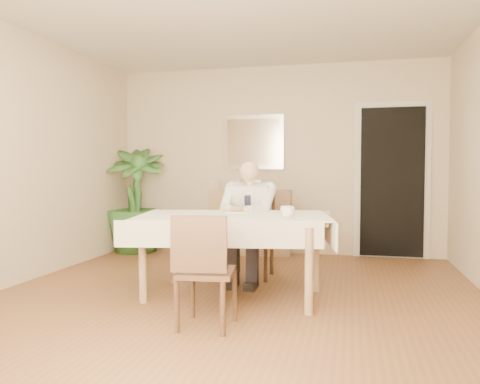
% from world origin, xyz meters
% --- Properties ---
extents(room, '(5.00, 5.02, 2.60)m').
position_xyz_m(room, '(0.00, 0.00, 1.30)').
color(room, brown).
rests_on(room, ground).
extents(window, '(1.34, 0.04, 1.44)m').
position_xyz_m(window, '(0.00, -2.47, 1.45)').
color(window, silver).
rests_on(window, room).
extents(doorway, '(0.96, 0.07, 2.10)m').
position_xyz_m(doorway, '(1.55, 2.46, 1.00)').
color(doorway, silver).
rests_on(doorway, ground).
extents(mirror, '(0.86, 0.04, 0.76)m').
position_xyz_m(mirror, '(-0.31, 2.47, 1.55)').
color(mirror, silver).
rests_on(mirror, room).
extents(dining_table, '(1.89, 1.32, 0.75)m').
position_xyz_m(dining_table, '(-0.01, 0.14, 0.67)').
color(dining_table, '#977755').
rests_on(dining_table, ground).
extents(chair_far, '(0.47, 0.47, 0.94)m').
position_xyz_m(chair_far, '(-0.01, 1.02, 0.53)').
color(chair_far, '#3E2513').
rests_on(chair_far, ground).
extents(chair_near, '(0.44, 0.45, 0.84)m').
position_xyz_m(chair_near, '(-0.00, -0.78, 0.47)').
color(chair_near, '#3E2513').
rests_on(chair_near, ground).
extents(seated_man, '(0.48, 0.72, 1.24)m').
position_xyz_m(seated_man, '(-0.01, 0.73, 0.69)').
color(seated_man, white).
rests_on(seated_man, ground).
extents(plate, '(0.26, 0.26, 0.02)m').
position_xyz_m(plate, '(-0.04, 0.37, 0.76)').
color(plate, white).
rests_on(plate, dining_table).
extents(food, '(0.14, 0.14, 0.06)m').
position_xyz_m(food, '(-0.04, 0.37, 0.78)').
color(food, olive).
rests_on(food, dining_table).
extents(knife, '(0.01, 0.13, 0.01)m').
position_xyz_m(knife, '(0.00, 0.31, 0.78)').
color(knife, silver).
rests_on(knife, dining_table).
extents(fork, '(0.01, 0.13, 0.01)m').
position_xyz_m(fork, '(-0.08, 0.31, 0.78)').
color(fork, silver).
rests_on(fork, dining_table).
extents(coffee_mug, '(0.16, 0.16, 0.10)m').
position_xyz_m(coffee_mug, '(0.50, -0.01, 0.80)').
color(coffee_mug, white).
rests_on(coffee_mug, dining_table).
extents(sideboard, '(1.13, 0.44, 0.88)m').
position_xyz_m(sideboard, '(-0.31, 2.32, 0.44)').
color(sideboard, '#977755').
rests_on(sideboard, ground).
extents(photo_frame_left, '(0.10, 0.02, 0.14)m').
position_xyz_m(photo_frame_left, '(-0.82, 2.32, 0.95)').
color(photo_frame_left, silver).
rests_on(photo_frame_left, sideboard).
extents(photo_frame_center, '(0.10, 0.02, 0.14)m').
position_xyz_m(photo_frame_center, '(-0.53, 2.35, 0.95)').
color(photo_frame_center, silver).
rests_on(photo_frame_center, sideboard).
extents(photo_frame_right, '(0.10, 0.02, 0.14)m').
position_xyz_m(photo_frame_right, '(-0.23, 2.36, 0.95)').
color(photo_frame_right, silver).
rests_on(photo_frame_right, sideboard).
extents(potted_palm, '(1.06, 1.06, 1.48)m').
position_xyz_m(potted_palm, '(-1.95, 2.12, 0.74)').
color(potted_palm, '#2B5921').
rests_on(potted_palm, ground).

